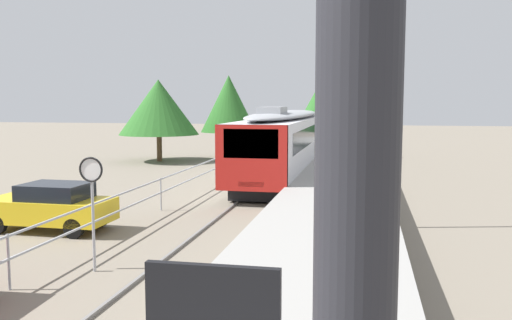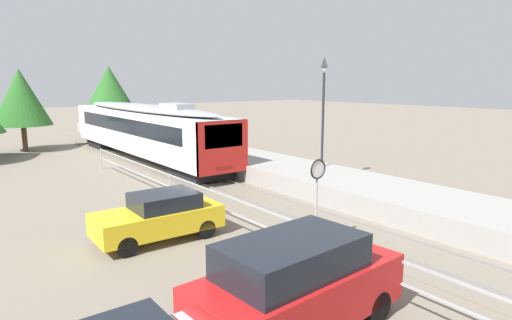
{
  "view_description": "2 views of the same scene",
  "coord_description": "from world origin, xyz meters",
  "px_view_note": "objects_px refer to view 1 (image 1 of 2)",
  "views": [
    {
      "loc": [
        4.27,
        1.75,
        4.09
      ],
      "look_at": [
        0.0,
        22.89,
        1.8
      ],
      "focal_mm": 38.21,
      "sensor_mm": 36.0,
      "label": 1
    },
    {
      "loc": [
        -11.18,
        4.66,
        5.02
      ],
      "look_at": [
        0.4,
        19.89,
        1.6
      ],
      "focal_mm": 30.42,
      "sensor_mm": 36.0,
      "label": 2
    }
  ],
  "objects_px": {
    "commuter_train": "(287,138)",
    "speed_limit_sign": "(92,185)",
    "parked_hatchback_yellow": "(51,206)",
    "platform_lamp_mid_platform": "(367,85)"
  },
  "relations": [
    {
      "from": "commuter_train",
      "to": "speed_limit_sign",
      "type": "xyz_separation_m",
      "value": [
        -2.12,
        -17.83,
        -0.02
      ]
    },
    {
      "from": "platform_lamp_mid_platform",
      "to": "speed_limit_sign",
      "type": "height_order",
      "value": "platform_lamp_mid_platform"
    },
    {
      "from": "commuter_train",
      "to": "platform_lamp_mid_platform",
      "type": "relative_size",
      "value": 3.59
    },
    {
      "from": "parked_hatchback_yellow",
      "to": "speed_limit_sign",
      "type": "bearing_deg",
      "value": -46.86
    },
    {
      "from": "speed_limit_sign",
      "to": "parked_hatchback_yellow",
      "type": "height_order",
      "value": "speed_limit_sign"
    },
    {
      "from": "speed_limit_sign",
      "to": "platform_lamp_mid_platform",
      "type": "bearing_deg",
      "value": 43.25
    },
    {
      "from": "commuter_train",
      "to": "parked_hatchback_yellow",
      "type": "distance_m",
      "value": 15.28
    },
    {
      "from": "platform_lamp_mid_platform",
      "to": "parked_hatchback_yellow",
      "type": "relative_size",
      "value": 1.33
    },
    {
      "from": "commuter_train",
      "to": "parked_hatchback_yellow",
      "type": "relative_size",
      "value": 4.77
    },
    {
      "from": "commuter_train",
      "to": "speed_limit_sign",
      "type": "height_order",
      "value": "commuter_train"
    }
  ]
}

